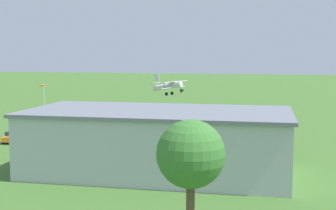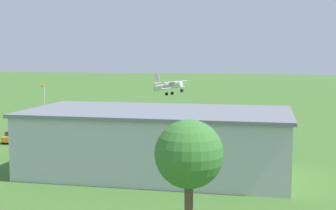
{
  "view_description": "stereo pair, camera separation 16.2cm",
  "coord_description": "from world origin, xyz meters",
  "px_view_note": "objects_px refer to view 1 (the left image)",
  "views": [
    {
      "loc": [
        -17.21,
        87.88,
        12.2
      ],
      "look_at": [
        0.72,
        14.5,
        3.98
      ],
      "focal_mm": 50.4,
      "sensor_mm": 36.0,
      "label": 1
    },
    {
      "loc": [
        -17.37,
        87.84,
        12.2
      ],
      "look_at": [
        0.72,
        14.5,
        3.98
      ],
      "focal_mm": 50.4,
      "sensor_mm": 36.0,
      "label": 2
    }
  ],
  "objects_px": {
    "biplane": "(169,86)",
    "person_near_hangar_door": "(232,137)",
    "person_watching_takeoff": "(181,138)",
    "windsock": "(41,87)",
    "car_grey": "(53,139)",
    "car_white": "(105,137)",
    "person_by_parked_cars": "(214,139)",
    "tree_at_field_edge": "(191,155)",
    "car_green": "(275,147)",
    "car_orange": "(14,136)",
    "hangar": "(158,141)",
    "person_walking_on_apron": "(141,134)",
    "person_at_fence_line": "(243,140)"
  },
  "relations": [
    {
      "from": "biplane",
      "to": "person_near_hangar_door",
      "type": "height_order",
      "value": "biplane"
    },
    {
      "from": "person_watching_takeoff",
      "to": "person_near_hangar_door",
      "type": "xyz_separation_m",
      "value": [
        -6.75,
        -1.78,
        0.03
      ]
    },
    {
      "from": "windsock",
      "to": "car_grey",
      "type": "bearing_deg",
      "value": 120.85
    },
    {
      "from": "biplane",
      "to": "person_watching_takeoff",
      "type": "xyz_separation_m",
      "value": [
        -8.22,
        26.62,
        -5.15
      ]
    },
    {
      "from": "car_white",
      "to": "person_by_parked_cars",
      "type": "distance_m",
      "value": 14.93
    },
    {
      "from": "person_by_parked_cars",
      "to": "tree_at_field_edge",
      "type": "relative_size",
      "value": 0.21
    },
    {
      "from": "car_green",
      "to": "car_grey",
      "type": "height_order",
      "value": "car_grey"
    },
    {
      "from": "car_orange",
      "to": "tree_at_field_edge",
      "type": "relative_size",
      "value": 0.59
    },
    {
      "from": "car_white",
      "to": "car_grey",
      "type": "relative_size",
      "value": 1.01
    },
    {
      "from": "hangar",
      "to": "person_walking_on_apron",
      "type": "relative_size",
      "value": 16.69
    },
    {
      "from": "car_grey",
      "to": "person_watching_takeoff",
      "type": "relative_size",
      "value": 2.82
    },
    {
      "from": "person_by_parked_cars",
      "to": "car_orange",
      "type": "bearing_deg",
      "value": 7.7
    },
    {
      "from": "car_grey",
      "to": "person_near_hangar_door",
      "type": "distance_m",
      "value": 24.32
    },
    {
      "from": "car_grey",
      "to": "windsock",
      "type": "xyz_separation_m",
      "value": [
        18.7,
        -31.3,
        4.43
      ]
    },
    {
      "from": "person_by_parked_cars",
      "to": "car_green",
      "type": "bearing_deg",
      "value": 159.76
    },
    {
      "from": "hangar",
      "to": "car_orange",
      "type": "height_order",
      "value": "hangar"
    },
    {
      "from": "car_grey",
      "to": "car_orange",
      "type": "xyz_separation_m",
      "value": [
        6.25,
        -0.81,
        -0.03
      ]
    },
    {
      "from": "car_white",
      "to": "person_by_parked_cars",
      "type": "bearing_deg",
      "value": -173.01
    },
    {
      "from": "person_near_hangar_door",
      "to": "car_grey",
      "type": "bearing_deg",
      "value": 15.65
    },
    {
      "from": "person_watching_takeoff",
      "to": "person_by_parked_cars",
      "type": "relative_size",
      "value": 0.98
    },
    {
      "from": "person_walking_on_apron",
      "to": "windsock",
      "type": "xyz_separation_m",
      "value": [
        29.15,
        -24.91,
        4.47
      ]
    },
    {
      "from": "car_orange",
      "to": "person_walking_on_apron",
      "type": "height_order",
      "value": "person_walking_on_apron"
    },
    {
      "from": "person_by_parked_cars",
      "to": "person_near_hangar_door",
      "type": "relative_size",
      "value": 1.0
    },
    {
      "from": "person_walking_on_apron",
      "to": "tree_at_field_edge",
      "type": "bearing_deg",
      "value": 111.68
    },
    {
      "from": "hangar",
      "to": "person_by_parked_cars",
      "type": "distance_m",
      "value": 16.01
    },
    {
      "from": "windsock",
      "to": "car_green",
      "type": "bearing_deg",
      "value": 148.18
    },
    {
      "from": "car_white",
      "to": "person_watching_takeoff",
      "type": "height_order",
      "value": "person_watching_takeoff"
    },
    {
      "from": "person_watching_takeoff",
      "to": "hangar",
      "type": "bearing_deg",
      "value": 93.39
    },
    {
      "from": "car_orange",
      "to": "person_walking_on_apron",
      "type": "relative_size",
      "value": 2.98
    },
    {
      "from": "car_white",
      "to": "person_watching_takeoff",
      "type": "xyz_separation_m",
      "value": [
        -10.26,
        -2.08,
        0.02
      ]
    },
    {
      "from": "person_at_fence_line",
      "to": "tree_at_field_edge",
      "type": "distance_m",
      "value": 34.84
    },
    {
      "from": "car_orange",
      "to": "person_watching_takeoff",
      "type": "xyz_separation_m",
      "value": [
        -22.92,
        -3.98,
        0.02
      ]
    },
    {
      "from": "car_orange",
      "to": "windsock",
      "type": "height_order",
      "value": "windsock"
    },
    {
      "from": "person_by_parked_cars",
      "to": "windsock",
      "type": "xyz_separation_m",
      "value": [
        39.93,
        -26.78,
        4.41
      ]
    },
    {
      "from": "car_green",
      "to": "person_watching_takeoff",
      "type": "relative_size",
      "value": 2.43
    },
    {
      "from": "car_grey",
      "to": "hangar",
      "type": "bearing_deg",
      "value": 148.27
    },
    {
      "from": "person_walking_on_apron",
      "to": "windsock",
      "type": "height_order",
      "value": "windsock"
    },
    {
      "from": "biplane",
      "to": "car_white",
      "type": "xyz_separation_m",
      "value": [
        2.04,
        28.69,
        -5.18
      ]
    },
    {
      "from": "biplane",
      "to": "car_green",
      "type": "bearing_deg",
      "value": 124.81
    },
    {
      "from": "car_green",
      "to": "car_grey",
      "type": "xyz_separation_m",
      "value": [
        29.17,
        1.6,
        0.01
      ]
    },
    {
      "from": "car_white",
      "to": "car_orange",
      "type": "xyz_separation_m",
      "value": [
        12.66,
        1.9,
        0.0
      ]
    },
    {
      "from": "car_green",
      "to": "tree_at_field_edge",
      "type": "distance_m",
      "value": 31.27
    },
    {
      "from": "hangar",
      "to": "car_white",
      "type": "bearing_deg",
      "value": -50.54
    },
    {
      "from": "person_near_hangar_door",
      "to": "person_walking_on_apron",
      "type": "xyz_separation_m",
      "value": [
        12.96,
        0.17,
        -0.06
      ]
    },
    {
      "from": "hangar",
      "to": "person_walking_on_apron",
      "type": "distance_m",
      "value": 18.85
    },
    {
      "from": "car_white",
      "to": "tree_at_field_edge",
      "type": "relative_size",
      "value": 0.59
    },
    {
      "from": "person_at_fence_line",
      "to": "person_by_parked_cars",
      "type": "distance_m",
      "value": 3.8
    },
    {
      "from": "car_green",
      "to": "person_at_fence_line",
      "type": "bearing_deg",
      "value": -42.76
    },
    {
      "from": "car_green",
      "to": "biplane",
      "type": "bearing_deg",
      "value": -55.19
    },
    {
      "from": "car_white",
      "to": "person_near_hangar_door",
      "type": "distance_m",
      "value": 17.43
    }
  ]
}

